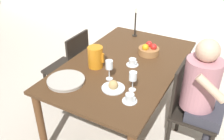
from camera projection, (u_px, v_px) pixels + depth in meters
The scene contains 14 objects.
ground_plane at pixel (123, 119), 2.89m from camera, with size 20.00×20.00×0.00m, color beige.
dining_table at pixel (124, 71), 2.55m from camera, with size 1.03×1.69×0.75m.
chair_person_side at pixel (189, 107), 2.30m from camera, with size 0.42×0.42×0.92m.
chair_opposite at pixel (71, 67), 2.93m from camera, with size 0.42×0.42×0.92m.
person_seated at pixel (203, 92), 2.13m from camera, with size 0.39×0.41×1.20m.
red_pitcher at pixel (95, 57), 2.38m from camera, with size 0.17×0.15×0.21m.
wine_glass_water at pixel (109, 66), 2.18m from camera, with size 0.07×0.07×0.19m.
wine_glass_juice at pixel (133, 77), 2.04m from camera, with size 0.07×0.07×0.17m.
teacup_near_person at pixel (130, 98), 1.95m from camera, with size 0.12×0.12×0.07m.
teacup_across at pixel (132, 62), 2.45m from camera, with size 0.12×0.12×0.07m.
serving_tray at pixel (66, 81), 2.19m from camera, with size 0.33×0.33×0.03m.
bread_plate at pixel (113, 86), 2.10m from camera, with size 0.20×0.20×0.08m.
fruit_bowl at pixel (149, 50), 2.64m from camera, with size 0.22×0.22×0.13m.
candlestick_tall at pixel (135, 25), 3.01m from camera, with size 0.06×0.06×0.35m.
Camera 1 is at (0.95, -1.96, 1.98)m, focal length 40.00 mm.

